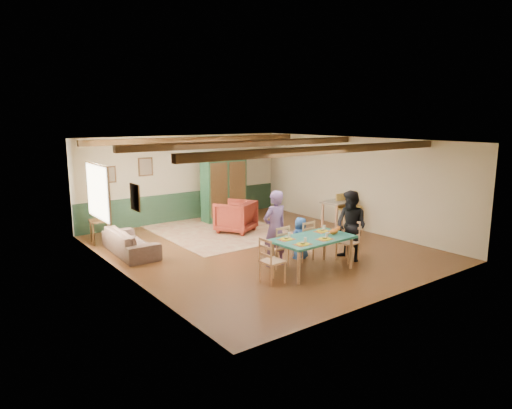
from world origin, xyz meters
TOP-DOWN VIEW (x-y plane):
  - floor at (0.00, 0.00)m, footprint 8.00×8.00m
  - wall_back at (0.00, 4.00)m, footprint 7.00×0.02m
  - wall_left at (-3.50, 0.00)m, footprint 0.02×8.00m
  - wall_right at (3.50, 0.00)m, footprint 0.02×8.00m
  - ceiling at (0.00, 0.00)m, footprint 7.00×8.00m
  - wainscot_back at (0.00, 3.98)m, footprint 6.95×0.03m
  - ceiling_beam_front at (0.00, -2.30)m, footprint 6.95×0.16m
  - ceiling_beam_mid at (0.00, 0.40)m, footprint 6.95×0.16m
  - ceiling_beam_back at (0.00, 3.00)m, footprint 6.95×0.16m
  - window_left at (-3.47, 1.70)m, footprint 0.06×1.60m
  - picture_left_wall at (-3.47, -0.60)m, footprint 0.04×0.42m
  - picture_back_a at (-1.30, 3.97)m, footprint 0.45×0.04m
  - picture_back_b at (-2.40, 3.97)m, footprint 0.38×0.04m
  - dining_table at (-0.17, -2.08)m, footprint 1.80×1.04m
  - dining_chair_far_left at (-0.59, -1.38)m, footprint 0.43×0.45m
  - dining_chair_far_right at (0.20, -1.36)m, footprint 0.43×0.45m
  - dining_chair_end_left at (-1.30, -2.12)m, footprint 0.45×0.43m
  - dining_chair_end_right at (0.96, -2.04)m, footprint 0.45×0.43m
  - person_man at (-0.59, -1.31)m, footprint 0.63×0.43m
  - person_woman at (1.06, -2.04)m, footprint 0.64×0.81m
  - person_child at (0.19, -1.28)m, footprint 0.49×0.33m
  - cat at (0.37, -2.16)m, footprint 0.36×0.15m
  - place_setting_near_left at (-0.71, -2.34)m, footprint 0.40×0.31m
  - place_setting_near_center at (-0.07, -2.32)m, footprint 0.40×0.31m
  - place_setting_far_left at (-0.72, -1.85)m, footprint 0.40×0.31m
  - place_setting_far_right at (0.36, -1.82)m, footprint 0.40×0.31m
  - area_rug at (0.08, 2.05)m, footprint 3.31×3.92m
  - armoire at (0.96, 3.20)m, footprint 1.55×0.64m
  - armchair at (0.41, 1.72)m, footprint 1.34×1.35m
  - sofa at (-2.82, 1.49)m, footprint 0.85×2.04m
  - end_table at (-3.09, 2.87)m, footprint 0.57×0.57m
  - table_lamp at (-3.09, 2.87)m, footprint 0.35×0.35m
  - counter_table at (2.90, 0.04)m, footprint 1.14×0.75m
  - bar_stool_left at (2.93, -0.13)m, footprint 0.42×0.45m
  - bar_stool_right at (3.25, -0.26)m, footprint 0.42×0.46m

SIDE VIEW (x-z plane):
  - floor at x=0.00m, z-range 0.00..0.00m
  - area_rug at x=0.08m, z-range 0.00..0.01m
  - sofa at x=-2.82m, z-range 0.00..0.59m
  - end_table at x=-3.09m, z-range 0.00..0.62m
  - dining_table at x=-0.17m, z-range 0.00..0.74m
  - counter_table at x=2.90m, z-range 0.00..0.89m
  - wainscot_back at x=0.00m, z-range 0.00..0.90m
  - armchair at x=0.41m, z-range 0.00..0.91m
  - dining_chair_far_left at x=-0.59m, z-range 0.00..0.93m
  - dining_chair_far_right at x=0.20m, z-range 0.00..0.93m
  - dining_chair_end_left at x=-1.30m, z-range 0.00..0.93m
  - dining_chair_end_right at x=0.96m, z-range 0.00..0.93m
  - person_child at x=0.19m, z-range 0.00..0.99m
  - bar_stool_left at x=2.93m, z-range 0.00..1.10m
  - bar_stool_right at x=3.25m, z-range 0.00..1.14m
  - place_setting_near_left at x=-0.71m, z-range 0.74..0.85m
  - place_setting_near_center at x=-0.07m, z-range 0.74..0.85m
  - place_setting_far_left at x=-0.72m, z-range 0.74..0.85m
  - place_setting_far_right at x=0.36m, z-range 0.74..0.85m
  - person_woman at x=1.06m, z-range 0.00..1.62m
  - cat at x=0.37m, z-range 0.74..0.92m
  - person_man at x=-0.59m, z-range 0.00..1.70m
  - table_lamp at x=-3.09m, z-range 0.62..1.20m
  - armoire at x=0.96m, z-range 0.00..2.18m
  - wall_back at x=0.00m, z-range 0.00..2.70m
  - wall_left at x=-3.50m, z-range 0.00..2.70m
  - wall_right at x=3.50m, z-range 0.00..2.70m
  - window_left at x=-3.47m, z-range 0.90..2.20m
  - picture_back_b at x=-2.40m, z-range 1.41..1.89m
  - picture_left_wall at x=-3.47m, z-range 1.49..2.01m
  - picture_back_a at x=-1.30m, z-range 1.52..2.08m
  - ceiling_beam_front at x=0.00m, z-range 2.53..2.69m
  - ceiling_beam_mid at x=0.00m, z-range 2.53..2.69m
  - ceiling_beam_back at x=0.00m, z-range 2.53..2.69m
  - ceiling at x=0.00m, z-range 2.69..2.71m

